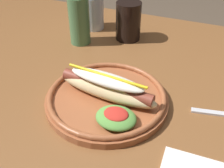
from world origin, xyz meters
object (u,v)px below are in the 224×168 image
Objects in this scene: glass_bottle at (79,16)px; water_cup at (92,12)px; hot_dog_plate at (107,96)px; soda_cup at (128,21)px.

water_cup is at bearing 95.77° from glass_bottle.
hot_dog_plate is 0.31m from glass_bottle.
glass_bottle is (-0.12, -0.08, 0.03)m from soda_cup.
glass_bottle reaches higher than water_cup.
glass_bottle is (-0.19, 0.23, 0.06)m from hot_dog_plate.
glass_bottle is at bearing -84.23° from water_cup.
hot_dog_plate is 0.32m from soda_cup.
soda_cup is at bearing -12.76° from water_cup.
water_cup is 0.48× the size of glass_bottle.
hot_dog_plate is 2.51× the size of water_cup.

